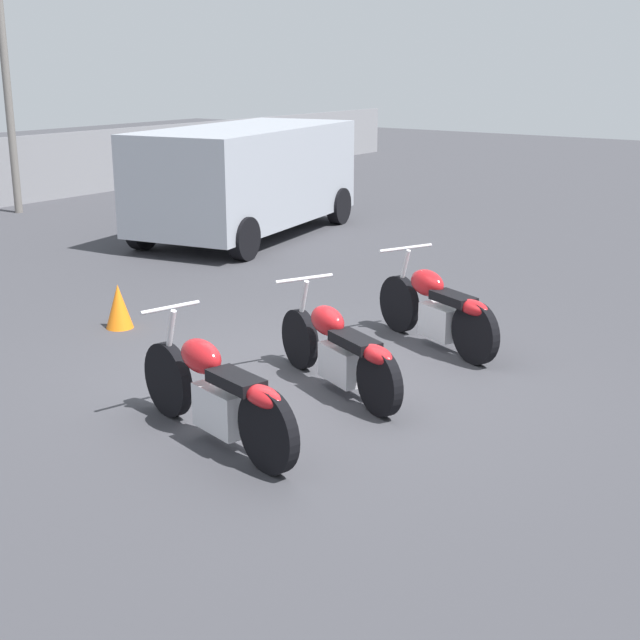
% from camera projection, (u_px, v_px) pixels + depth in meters
% --- Properties ---
extents(ground_plane, '(60.00, 60.00, 0.00)m').
position_uv_depth(ground_plane, '(308.00, 380.00, 8.89)').
color(ground_plane, '#38383D').
extents(motorcycle_slot_0, '(0.77, 2.13, 1.04)m').
position_uv_depth(motorcycle_slot_0, '(217.00, 394.00, 7.31)').
color(motorcycle_slot_0, black).
rests_on(motorcycle_slot_0, ground_plane).
extents(motorcycle_slot_1, '(1.04, 1.96, 0.99)m').
position_uv_depth(motorcycle_slot_1, '(340.00, 350.00, 8.48)').
color(motorcycle_slot_1, black).
rests_on(motorcycle_slot_1, ground_plane).
extents(motorcycle_slot_2, '(1.01, 1.90, 1.03)m').
position_uv_depth(motorcycle_slot_2, '(438.00, 309.00, 9.79)').
color(motorcycle_slot_2, black).
rests_on(motorcycle_slot_2, ground_plane).
extents(parked_van, '(5.16, 2.95, 1.95)m').
position_uv_depth(parked_van, '(247.00, 175.00, 15.91)').
color(parked_van, '#999EA8').
rests_on(parked_van, ground_plane).
extents(traffic_cone_near, '(0.32, 0.32, 0.53)m').
position_uv_depth(traffic_cone_near, '(119.00, 306.00, 10.55)').
color(traffic_cone_near, orange).
rests_on(traffic_cone_near, ground_plane).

